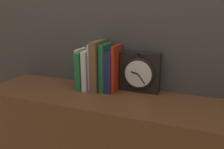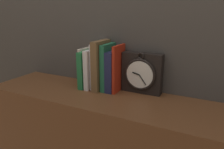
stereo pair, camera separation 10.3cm
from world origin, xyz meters
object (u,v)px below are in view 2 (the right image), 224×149
Objects in this scene: book_slot2_white at (93,68)px; book_slot7_red at (119,69)px; book_slot5_green at (108,67)px; book_slot6_navy at (114,71)px; clock at (142,73)px; book_slot3_white at (97,66)px; book_slot1_green at (87,69)px; book_slot4_brown at (101,65)px; book_slot0_cream at (85,67)px.

book_slot7_red is at bearing 3.67° from book_slot2_white.
book_slot5_green is 1.17× the size of book_slot6_navy.
clock is 0.12m from book_slot7_red.
book_slot5_green is (-0.17, -0.03, 0.02)m from clock.
book_slot3_white is (0.02, 0.01, 0.02)m from book_slot2_white.
book_slot3_white is 1.16× the size of book_slot6_navy.
book_slot3_white is at bearing 10.53° from book_slot1_green.
clock is 0.82× the size of book_slot4_brown.
book_slot0_cream is at bearing 173.92° from book_slot3_white.
clock is 1.07× the size of book_slot1_green.
clock is 0.30m from book_slot1_green.
book_slot3_white is 0.07m from book_slot5_green.
book_slot6_navy is (0.12, 0.01, -0.00)m from book_slot2_white.
clock is 0.32m from book_slot0_cream.
book_slot1_green is 0.83× the size of book_slot7_red.
book_slot4_brown reaches higher than book_slot5_green.
clock is at bearing 4.30° from book_slot0_cream.
book_slot2_white is 0.03m from book_slot3_white.
book_slot4_brown reaches higher than book_slot0_cream.
book_slot6_navy is 0.87× the size of book_slot7_red.
clock is 1.02× the size of book_slot0_cream.
book_slot1_green is at bearing -179.73° from book_slot4_brown.
book_slot5_green is (0.15, -0.01, 0.02)m from book_slot0_cream.
book_slot2_white is 0.86× the size of book_slot3_white.
book_slot3_white is 0.13m from book_slot7_red.
book_slot0_cream is 0.86× the size of book_slot5_green.
clock is 1.02× the size of book_slot6_navy.
book_slot5_green reaches higher than book_slot7_red.
clock reaches higher than book_slot1_green.
book_slot2_white is 0.12m from book_slot6_navy.
book_slot2_white reaches higher than book_slot1_green.
book_slot0_cream is 0.81× the size of book_slot4_brown.
book_slot5_green is 0.06m from book_slot7_red.
book_slot4_brown is (-0.21, -0.04, 0.03)m from clock.
book_slot0_cream and book_slot6_navy have the same top height.
book_slot2_white is 0.09m from book_slot5_green.
book_slot0_cream is at bearing 170.29° from book_slot4_brown.
book_slot2_white is at bearing 4.02° from book_slot1_green.
book_slot1_green is 0.13m from book_slot5_green.
book_slot6_navy is at bearing 3.47° from book_slot2_white.
book_slot3_white reaches higher than book_slot7_red.
book_slot3_white is (-0.24, -0.03, 0.02)m from clock.
book_slot4_brown is 0.04m from book_slot5_green.
book_slot2_white is at bearing 177.89° from book_slot4_brown.
book_slot5_green reaches higher than book_slot6_navy.
book_slot2_white and book_slot6_navy have the same top height.
book_slot1_green is at bearing -176.41° from book_slot6_navy.
book_slot7_red is (0.15, 0.01, 0.02)m from book_slot2_white.
book_slot5_green is 1.01× the size of book_slot7_red.
book_slot7_red is at bearing 4.53° from book_slot6_navy.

